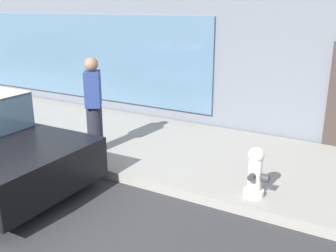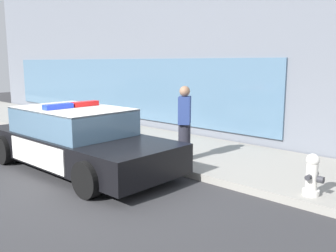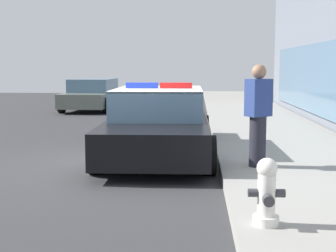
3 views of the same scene
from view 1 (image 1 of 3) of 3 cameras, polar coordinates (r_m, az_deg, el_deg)
The scene contains 3 objects.
sidewalk at distance 8.16m, azimuth -7.97°, elevation -1.68°, with size 48.00×3.11×0.15m, color gray.
fire_hydrant at distance 5.49m, azimuth 12.75°, elevation -6.78°, with size 0.34×0.39×0.73m.
pedestrian_on_sidewalk at distance 7.01m, azimuth -10.90°, elevation 3.02°, with size 0.44×0.48×1.71m.
Camera 1 is at (4.82, -2.68, 2.70)m, focal length 41.38 mm.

